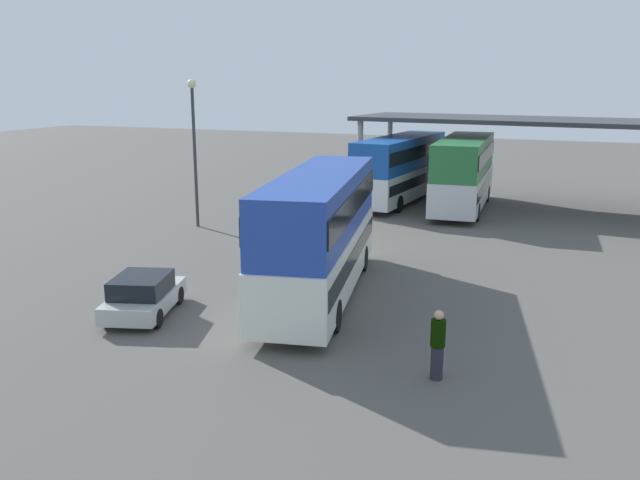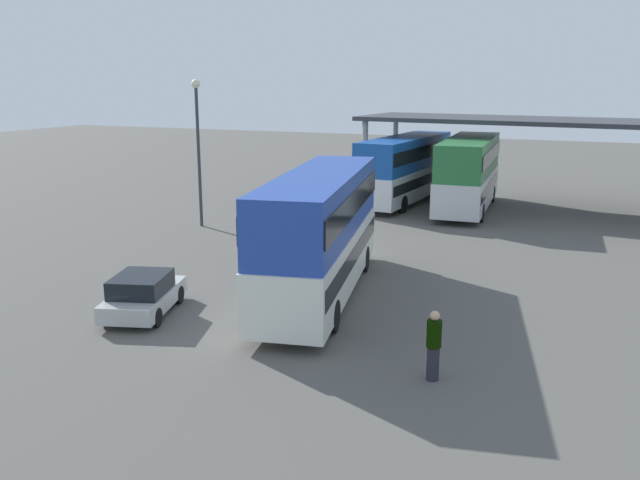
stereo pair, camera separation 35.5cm
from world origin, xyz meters
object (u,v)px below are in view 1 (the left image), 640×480
Objects in this scene: double_decker_main at (320,230)px; double_decker_mid_row at (464,171)px; parked_hatchback at (143,295)px; double_decker_near_canopy at (400,166)px; pedestrian_waiting at (438,345)px; lamppost_tall at (194,135)px.

double_decker_main is 1.09× the size of double_decker_mid_row.
parked_hatchback is 0.37× the size of double_decker_near_canopy.
lamppost_tall is at bearing 105.42° from pedestrian_waiting.
double_decker_near_canopy is at bearing 72.36° from double_decker_mid_row.
double_decker_mid_row is 5.53× the size of pedestrian_waiting.
double_decker_near_canopy is (-2.14, 18.75, -0.16)m from double_decker_main.
parked_hatchback is 0.39× the size of double_decker_mid_row.
pedestrian_waiting reaches higher than parked_hatchback.
lamppost_tall is 4.03× the size of pedestrian_waiting.
lamppost_tall reaches higher than parked_hatchback.
double_decker_mid_row is at bearing -99.30° from double_decker_near_canopy.
double_decker_mid_row is (6.40, 21.70, 1.60)m from parked_hatchback.
double_decker_mid_row is 23.15m from pedestrian_waiting.
lamppost_tall is at bearing 40.30° from double_decker_main.
pedestrian_waiting is at bearing -113.41° from parked_hatchback.
double_decker_mid_row is (1.88, 17.70, -0.09)m from double_decker_main.
lamppost_tall is at bearing 7.83° from parked_hatchback.
double_decker_mid_row is (4.02, -1.05, 0.07)m from double_decker_near_canopy.
double_decker_main is 6.27m from parked_hatchback.
pedestrian_waiting is (7.37, -23.92, -1.28)m from double_decker_near_canopy.
double_decker_near_canopy is at bearing 73.57° from pedestrian_waiting.
parked_hatchback is (-4.52, -4.00, -1.69)m from double_decker_main.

